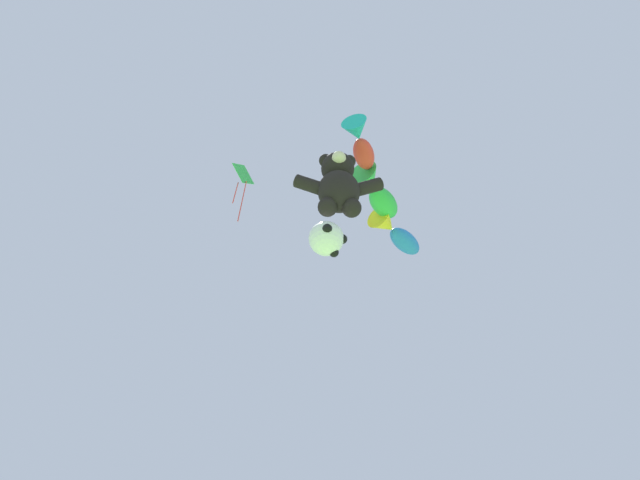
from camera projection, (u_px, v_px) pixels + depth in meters
name	position (u px, v px, depth m)	size (l,w,h in m)	color
teddy_bear_kite	(338.00, 184.00, 11.32)	(2.40, 1.06, 2.43)	black
soccer_ball_kite	(327.00, 239.00, 10.17)	(0.93, 0.92, 0.85)	white
fish_kite_crimson	(360.00, 143.00, 12.39)	(1.23, 1.81, 0.74)	red
fish_kite_emerald	(376.00, 192.00, 13.69)	(1.96, 2.27, 0.98)	green
fish_kite_cobalt	(395.00, 233.00, 14.81)	(2.22, 2.24, 0.89)	blue
diamond_kite	(243.00, 178.00, 14.64)	(0.71, 0.88, 3.00)	green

